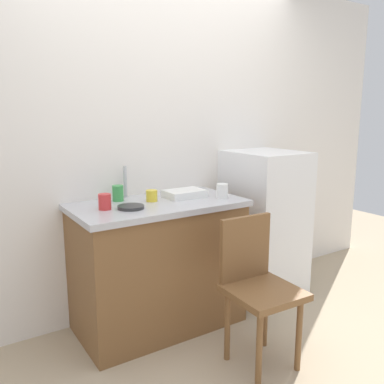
# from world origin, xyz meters

# --- Properties ---
(ground_plane) EXTENTS (8.00, 8.00, 0.00)m
(ground_plane) POSITION_xyz_m (0.00, 0.00, 0.00)
(ground_plane) COLOR tan
(back_wall) EXTENTS (4.80, 0.10, 2.55)m
(back_wall) POSITION_xyz_m (0.00, 1.00, 1.27)
(back_wall) COLOR white
(back_wall) RESTS_ON ground_plane
(cabinet_base) EXTENTS (1.13, 0.60, 0.87)m
(cabinet_base) POSITION_xyz_m (-0.19, 0.65, 0.43)
(cabinet_base) COLOR brown
(cabinet_base) RESTS_ON ground_plane
(countertop) EXTENTS (1.17, 0.64, 0.04)m
(countertop) POSITION_xyz_m (-0.19, 0.65, 0.89)
(countertop) COLOR #B7B7BC
(countertop) RESTS_ON cabinet_base
(faucet) EXTENTS (0.02, 0.02, 0.23)m
(faucet) POSITION_xyz_m (-0.31, 0.90, 1.02)
(faucet) COLOR #B7B7BC
(faucet) RESTS_ON countertop
(refrigerator) EXTENTS (0.53, 0.59, 1.20)m
(refrigerator) POSITION_xyz_m (0.80, 0.65, 0.60)
(refrigerator) COLOR white
(refrigerator) RESTS_ON ground_plane
(chair) EXTENTS (0.42, 0.42, 0.89)m
(chair) POSITION_xyz_m (0.11, -0.05, 0.50)
(chair) COLOR brown
(chair) RESTS_ON ground_plane
(dish_tray) EXTENTS (0.28, 0.20, 0.05)m
(dish_tray) POSITION_xyz_m (0.05, 0.69, 0.93)
(dish_tray) COLOR white
(dish_tray) RESTS_ON countertop
(hotplate) EXTENTS (0.17, 0.17, 0.02)m
(hotplate) POSITION_xyz_m (-0.42, 0.57, 0.92)
(hotplate) COLOR #2D2D2D
(hotplate) RESTS_ON countertop
(cup_white) EXTENTS (0.08, 0.08, 0.10)m
(cup_white) POSITION_xyz_m (0.26, 0.51, 0.96)
(cup_white) COLOR white
(cup_white) RESTS_ON countertop
(cup_red) EXTENTS (0.08, 0.08, 0.10)m
(cup_red) POSITION_xyz_m (-0.57, 0.64, 0.96)
(cup_red) COLOR red
(cup_red) RESTS_ON countertop
(cup_green) EXTENTS (0.08, 0.08, 0.11)m
(cup_green) POSITION_xyz_m (-0.40, 0.82, 0.96)
(cup_green) COLOR green
(cup_green) RESTS_ON countertop
(cup_yellow) EXTENTS (0.08, 0.08, 0.08)m
(cup_yellow) POSITION_xyz_m (-0.21, 0.69, 0.94)
(cup_yellow) COLOR yellow
(cup_yellow) RESTS_ON countertop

